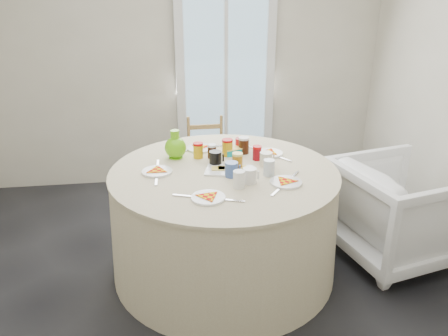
{
  "coord_description": "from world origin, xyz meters",
  "views": [
    {
      "loc": [
        -0.24,
        -2.45,
        1.95
      ],
      "look_at": [
        0.15,
        0.3,
        0.8
      ],
      "focal_mm": 35.0,
      "sensor_mm": 36.0,
      "label": 1
    }
  ],
  "objects": [
    {
      "name": "floor",
      "position": [
        0.0,
        0.0,
        0.0
      ],
      "size": [
        4.0,
        4.0,
        0.0
      ],
      "primitive_type": "plane",
      "color": "black",
      "rests_on": "ground"
    },
    {
      "name": "wall_back",
      "position": [
        0.0,
        2.0,
        1.3
      ],
      "size": [
        4.0,
        0.02,
        2.6
      ],
      "primitive_type": "cube",
      "color": "#BCB5A3",
      "rests_on": "floor"
    },
    {
      "name": "glass_door",
      "position": [
        0.4,
        1.95,
        1.05
      ],
      "size": [
        1.0,
        0.08,
        2.1
      ],
      "primitive_type": "cube",
      "color": "silver",
      "rests_on": "floor"
    },
    {
      "name": "table",
      "position": [
        0.15,
        0.3,
        0.38
      ],
      "size": [
        1.63,
        1.63,
        0.83
      ],
      "primitive_type": "cylinder",
      "color": "beige",
      "rests_on": "floor"
    },
    {
      "name": "wooden_chair",
      "position": [
        0.15,
        1.41,
        0.47
      ],
      "size": [
        0.38,
        0.36,
        0.83
      ],
      "primitive_type": null,
      "rotation": [
        0.0,
        0.0,
        0.01
      ],
      "color": "#A2894C",
      "rests_on": "floor"
    },
    {
      "name": "armchair",
      "position": [
        1.48,
        0.26,
        0.39
      ],
      "size": [
        0.94,
        0.98,
        0.85
      ],
      "primitive_type": "imported",
      "rotation": [
        0.0,
        0.0,
        1.8
      ],
      "color": "white",
      "rests_on": "floor"
    },
    {
      "name": "place_settings",
      "position": [
        0.15,
        0.3,
        0.77
      ],
      "size": [
        1.2,
        1.2,
        0.02
      ],
      "primitive_type": null,
      "rotation": [
        0.0,
        0.0,
        0.07
      ],
      "color": "white",
      "rests_on": "table"
    },
    {
      "name": "jar_cluster",
      "position": [
        0.2,
        0.5,
        0.82
      ],
      "size": [
        0.51,
        0.3,
        0.14
      ],
      "primitive_type": null,
      "rotation": [
        0.0,
        0.0,
        0.13
      ],
      "color": "brown",
      "rests_on": "table"
    },
    {
      "name": "butter_tub",
      "position": [
        0.26,
        0.59,
        0.79
      ],
      "size": [
        0.16,
        0.13,
        0.05
      ],
      "primitive_type": "cube",
      "rotation": [
        0.0,
        0.0,
        0.35
      ],
      "color": "#089FAB",
      "rests_on": "table"
    },
    {
      "name": "green_pitcher",
      "position": [
        -0.17,
        0.58,
        0.87
      ],
      "size": [
        0.18,
        0.18,
        0.21
      ],
      "primitive_type": null,
      "rotation": [
        0.0,
        0.0,
        0.14
      ],
      "color": "#62BF0F",
      "rests_on": "table"
    },
    {
      "name": "cheese_platter",
      "position": [
        0.19,
        0.27,
        0.77
      ],
      "size": [
        0.36,
        0.28,
        0.04
      ],
      "primitive_type": null,
      "rotation": [
        0.0,
        0.0,
        -0.26
      ],
      "color": "white",
      "rests_on": "table"
    },
    {
      "name": "mugs_glasses",
      "position": [
        0.29,
        0.28,
        0.81
      ],
      "size": [
        0.69,
        0.69,
        0.12
      ],
      "primitive_type": null,
      "rotation": [
        0.0,
        0.0,
        -0.04
      ],
      "color": "#A3A3A3",
      "rests_on": "table"
    }
  ]
}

